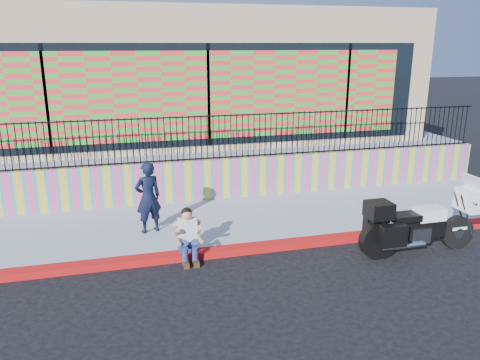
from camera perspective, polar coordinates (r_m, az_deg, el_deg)
name	(u,v)px	position (r m, az deg, el deg)	size (l,w,h in m)	color
ground	(248,252)	(9.99, 0.96, -8.76)	(90.00, 90.00, 0.00)	black
red_curb	(248,249)	(9.96, 0.96, -8.37)	(16.00, 0.30, 0.15)	#AA0C11
sidewalk	(230,221)	(11.43, -1.25, -5.02)	(16.00, 3.00, 0.15)	gray
mural_wall	(216,179)	(12.71, -2.93, 0.16)	(16.00, 0.20, 1.10)	#FD428C
metal_fence	(215,137)	(12.44, -3.01, 5.25)	(15.80, 0.04, 1.20)	black
elevated_platform	(188,144)	(17.61, -6.31, 4.40)	(16.00, 10.00, 1.25)	gray
storefront_building	(187,72)	(17.05, -6.48, 12.90)	(14.00, 8.06, 4.00)	tan
police_motorcycle	(418,223)	(10.37, 20.88, -4.89)	(2.58, 0.85, 1.61)	black
police_officer	(148,197)	(10.54, -11.14, -2.11)	(0.59, 0.39, 1.62)	black
seated_man	(188,240)	(9.49, -6.31, -7.28)	(0.54, 0.71, 1.06)	navy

